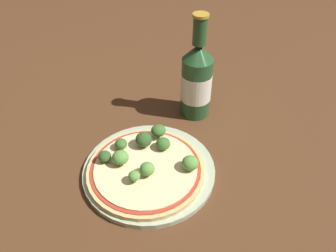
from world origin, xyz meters
The scene contains 13 objects.
ground_plane centered at (0.00, 0.00, 0.00)m, with size 3.00×3.00×0.00m, color #4C2D19.
plate centered at (-0.02, 0.00, 0.01)m, with size 0.27×0.27×0.01m.
pizza centered at (-0.03, -0.01, 0.02)m, with size 0.23×0.23×0.01m.
broccoli_floret_0 centered at (0.06, -0.04, 0.04)m, with size 0.03×0.03×0.03m.
broccoli_floret_1 centered at (-0.06, -0.04, 0.04)m, with size 0.02×0.02×0.03m.
broccoli_floret_2 centered at (0.03, 0.07, 0.04)m, with size 0.03×0.03×0.03m.
broccoli_floret_3 centered at (0.02, 0.03, 0.04)m, with size 0.03×0.03×0.03m.
broccoli_floret_4 centered at (-0.01, 0.05, 0.04)m, with size 0.03×0.03×0.03m.
broccoli_floret_5 centered at (-0.03, -0.03, 0.04)m, with size 0.03×0.03×0.03m.
broccoli_floret_6 centered at (-0.10, 0.03, 0.04)m, with size 0.03×0.03×0.02m.
broccoli_floret_7 centered at (-0.06, 0.06, 0.04)m, with size 0.03×0.03×0.02m.
broccoli_floret_8 centered at (-0.07, 0.02, 0.04)m, with size 0.03×0.03×0.03m.
beer_bottle centered at (0.15, 0.15, 0.09)m, with size 0.07×0.07×0.25m.
Camera 1 is at (-0.12, -0.44, 0.51)m, focal length 35.00 mm.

